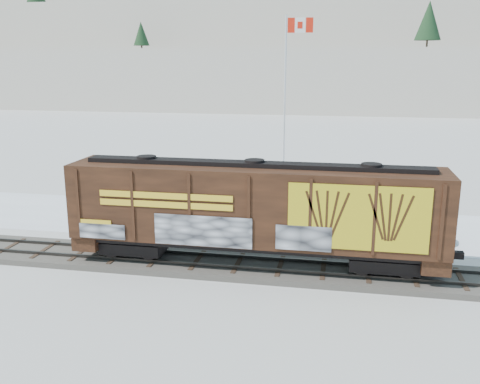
% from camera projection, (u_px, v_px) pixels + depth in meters
% --- Properties ---
extents(ground, '(500.00, 500.00, 0.00)m').
position_uv_depth(ground, '(197.00, 266.00, 25.74)').
color(ground, white).
rests_on(ground, ground).
extents(rail_track, '(50.00, 3.40, 0.43)m').
position_uv_depth(rail_track, '(197.00, 263.00, 25.70)').
color(rail_track, '#59544C').
rests_on(rail_track, ground).
extents(parking_strip, '(40.00, 8.00, 0.03)m').
position_uv_depth(parking_strip, '(230.00, 221.00, 32.89)').
color(parking_strip, white).
rests_on(parking_strip, ground).
extents(hillside, '(360.00, 110.00, 93.00)m').
position_uv_depth(hillside, '(324.00, 45.00, 155.66)').
color(hillside, white).
rests_on(hillside, ground).
extents(hopper_railcar, '(17.08, 3.06, 4.75)m').
position_uv_depth(hopper_railcar, '(254.00, 207.00, 24.50)').
color(hopper_railcar, black).
rests_on(hopper_railcar, rail_track).
extents(flagpole, '(2.30, 0.90, 12.69)m').
position_uv_depth(flagpole, '(286.00, 130.00, 38.46)').
color(flagpole, silver).
rests_on(flagpole, ground).
extents(car_silver, '(4.17, 2.43, 1.33)m').
position_uv_depth(car_silver, '(160.00, 209.00, 32.94)').
color(car_silver, '#A1A3A8').
rests_on(car_silver, parking_strip).
extents(car_white, '(5.49, 2.94, 1.72)m').
position_uv_depth(car_white, '(239.00, 208.00, 32.47)').
color(car_white, silver).
rests_on(car_white, parking_strip).
extents(car_dark, '(5.16, 2.99, 1.41)m').
position_uv_depth(car_dark, '(407.00, 227.00, 29.31)').
color(car_dark, black).
rests_on(car_dark, parking_strip).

